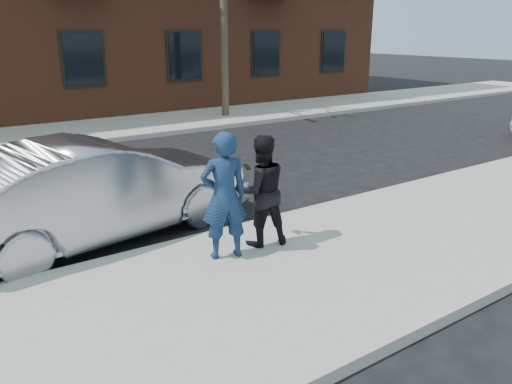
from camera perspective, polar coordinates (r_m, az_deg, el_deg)
ground at (r=7.53m, az=10.34°, el=-6.97°), size 100.00×100.00×0.00m
near_sidewalk at (r=7.34m, az=11.74°, el=-7.09°), size 50.00×3.50×0.15m
near_curb at (r=8.57m, az=3.15°, el=-2.98°), size 50.00×0.10×0.15m
far_sidewalk at (r=17.05m, az=-17.12°, el=6.87°), size 50.00×3.50×0.15m
far_curb at (r=15.37m, az=-15.05°, el=5.89°), size 50.00×0.10×0.15m
silver_sedan at (r=8.08m, az=-17.46°, el=0.27°), size 5.03×2.48×1.59m
man_hoodie at (r=6.68m, az=-3.67°, el=-0.46°), size 0.73×0.58×1.76m
man_peacoat at (r=7.11m, az=0.58°, el=0.13°), size 0.92×0.79×1.62m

